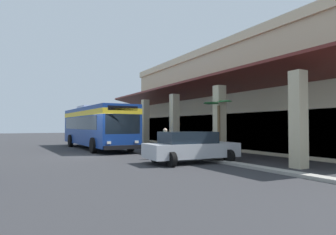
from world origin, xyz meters
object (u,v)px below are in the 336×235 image
object	(u,v)px
parked_sedan_silver	(191,147)
pedestrian	(165,142)
transit_bus	(96,124)
potted_palm	(219,142)

from	to	relation	value
parked_sedan_silver	pedestrian	distance (m)	1.95
transit_bus	parked_sedan_silver	world-z (taller)	transit_bus
pedestrian	parked_sedan_silver	bearing A→B (deg)	10.69
parked_sedan_silver	potted_palm	distance (m)	3.01
pedestrian	transit_bus	bearing A→B (deg)	-171.78
transit_bus	pedestrian	bearing A→B (deg)	8.22
transit_bus	pedestrian	xyz separation A→B (m)	(8.96, 1.29, -0.95)
parked_sedan_silver	potted_palm	xyz separation A→B (m)	(-1.34, 2.70, 0.09)
parked_sedan_silver	potted_palm	world-z (taller)	potted_palm
transit_bus	potted_palm	distance (m)	10.52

